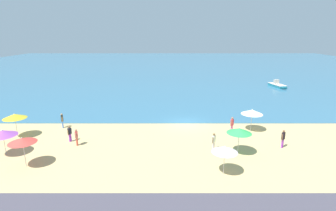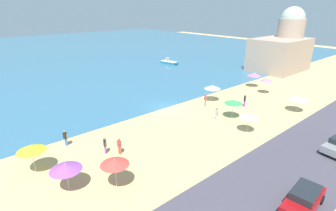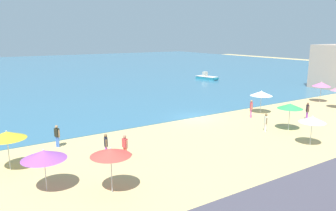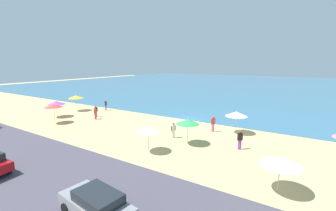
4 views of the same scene
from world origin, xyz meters
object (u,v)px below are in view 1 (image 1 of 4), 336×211
Objects in this scene: beach_umbrella_1 at (225,149)px; bather_2 at (77,136)px; bather_0 at (232,124)px; bather_1 at (70,133)px; beach_umbrella_8 at (3,133)px; bather_5 at (214,141)px; beach_umbrella_2 at (23,140)px; beach_umbrella_5 at (240,131)px; beach_umbrella_3 at (15,116)px; skiff_nearshore at (278,85)px; bather_4 at (284,138)px; bather_3 at (63,120)px; beach_umbrella_6 at (253,112)px.

beach_umbrella_1 is 1.41× the size of bather_2.
bather_1 is at bearing -172.39° from bather_0.
beach_umbrella_8 is 6.02m from bather_2.
bather_5 is at bearing -122.61° from bather_0.
beach_umbrella_5 is at bearing 7.38° from beach_umbrella_2.
bather_0 is at bearing 2.66° from beach_umbrella_3.
beach_umbrella_8 is 0.50× the size of skiff_nearshore.
bather_0 is 0.39× the size of skiff_nearshore.
beach_umbrella_2 reaches higher than bather_4.
beach_umbrella_8 is at bearing 169.99° from beach_umbrella_1.
beach_umbrella_5 is 19.21m from bather_3.
beach_umbrella_2 reaches higher than bather_0.
bather_2 is 19.26m from bather_4.
beach_umbrella_1 is 18.93m from bather_3.
skiff_nearshore is at bearing 68.89° from bather_4.
bather_2 is (5.58, 1.97, -1.12)m from beach_umbrella_8.
bather_3 is at bearing 177.54° from beach_umbrella_6.
beach_umbrella_2 is at bearing -158.70° from beach_umbrella_6.
beach_umbrella_2 is 3.55m from beach_umbrella_8.
bather_3 is 1.05× the size of bather_5.
beach_umbrella_8 is (-23.25, -5.86, -0.11)m from beach_umbrella_6.
beach_umbrella_2 is at bearing -123.85° from bather_2.
beach_umbrella_8 is 1.46× the size of bather_5.
bather_0 is 1.11× the size of bather_1.
bather_4 is (20.23, -1.46, 0.07)m from bather_1.
bather_5 is (-6.47, -0.44, -0.09)m from bather_4.
beach_umbrella_3 is 22.26m from bather_0.
beach_umbrella_6 is (4.83, 9.11, 0.13)m from beach_umbrella_1.
bather_1 is 1.00× the size of bather_2.
beach_umbrella_1 is at bearing -31.96° from bather_3.
beach_umbrella_5 is at bearing -22.11° from bather_5.
bather_3 is at bearing 70.62° from beach_umbrella_8.
beach_umbrella_2 is at bearing -56.45° from beach_umbrella_3.
bather_0 is at bearing 7.61° from bather_1.
bather_0 is 1.03× the size of bather_4.
beach_umbrella_1 is 1.27× the size of bather_0.
beach_umbrella_1 reaches higher than bather_0.
beach_umbrella_8 is (-2.85, 2.10, -0.21)m from beach_umbrella_2.
beach_umbrella_5 is 1.47× the size of bather_3.
beach_umbrella_2 is 22.30m from bather_4.
beach_umbrella_2 is 1.56× the size of bather_5.
bather_4 is at bearing -13.33° from bather_3.
beach_umbrella_3 is at bearing 163.03° from bather_2.
beach_umbrella_8 is at bearing -166.39° from bather_0.
beach_umbrella_6 is 27.06m from skiff_nearshore.
bather_3 is at bearing 120.03° from bather_1.
beach_umbrella_2 is 1.06× the size of beach_umbrella_8.
beach_umbrella_5 is at bearing -164.25° from bather_4.
bather_2 reaches higher than bather_5.
bather_3 is (-16.04, 10.00, -1.07)m from beach_umbrella_1.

